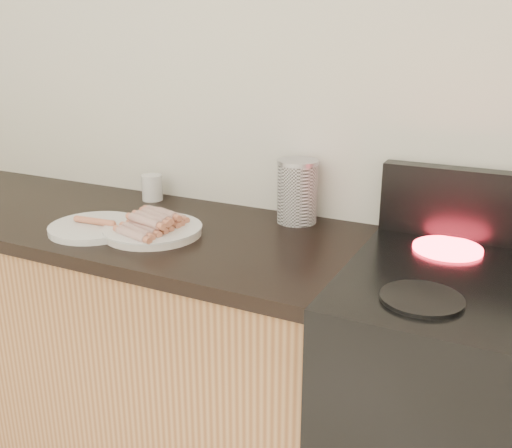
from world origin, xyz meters
The scene contains 11 objects.
wall_back centered at (0.00, 2.00, 1.30)m, with size 4.00×0.04×2.60m, color silver.
cabinet_base centered at (-0.70, 1.69, 0.43)m, with size 2.20×0.59×0.86m, color #966B41.
counter_slab centered at (-0.70, 1.69, 0.88)m, with size 2.20×0.62×0.04m, color black.
burner_near_left centered at (0.61, 1.51, 0.92)m, with size 0.18×0.18×0.01m, color black.
burner_far_left centered at (0.61, 1.84, 0.92)m, with size 0.18×0.18×0.01m, color #FF1E2D.
main_plate centered at (-0.19, 1.62, 0.91)m, with size 0.28×0.28×0.02m, color white.
side_plate centered at (-0.36, 1.57, 0.91)m, with size 0.27×0.27×0.02m, color white.
hotdog_pile centered at (-0.19, 1.62, 0.94)m, with size 0.12×0.26×0.05m.
plain_sausages centered at (-0.36, 1.57, 0.93)m, with size 0.13×0.03×0.02m.
canister centered at (0.14, 1.92, 1.00)m, with size 0.13×0.13×0.20m.
mug centered at (-0.41, 1.92, 0.95)m, with size 0.07×0.07×0.09m, color silver.
Camera 1 is at (0.79, 0.35, 1.46)m, focal length 40.00 mm.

